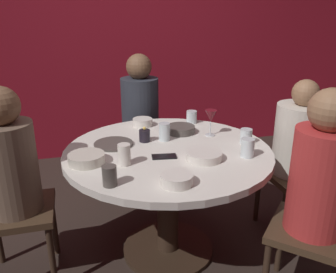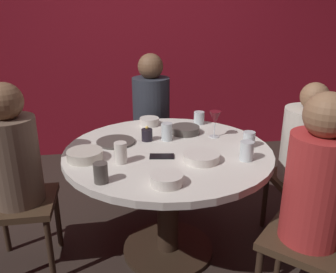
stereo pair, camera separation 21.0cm
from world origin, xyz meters
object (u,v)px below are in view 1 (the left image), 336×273
Objects in this scene: bowl_sauce_side at (177,179)px; seated_diner_right at (299,142)px; dining_table at (168,173)px; seated_diner_left at (10,167)px; cup_by_left_diner at (248,148)px; dinner_plate at (114,144)px; cup_by_right_diner at (192,117)px; cup_center_front at (124,155)px; cup_beside_wine at (246,136)px; cup_near_candle at (164,132)px; bowl_salad_center at (204,156)px; seated_diner_back at (140,110)px; wine_glass at (211,117)px; bowl_small_white at (143,122)px; seated_diner_front_right at (319,181)px; bowl_serving_large at (181,129)px; candle_holder at (145,136)px; bowl_rice_portion at (86,158)px; cell_phone at (164,157)px; cup_far_edge at (110,176)px.

seated_diner_right is at bearing 24.20° from bowl_sauce_side.
dining_table is 0.93m from seated_diner_right.
cup_by_left_diner is (1.30, -0.23, 0.07)m from seated_diner_left.
dinner_plate is 0.82m from cup_by_left_diner.
cup_by_right_diner is at bearing 98.73° from cup_by_left_diner.
cup_center_front is 0.79m from cup_beside_wine.
cup_near_candle is at bearing 158.10° from cup_beside_wine.
bowl_salad_center is 0.67m from cup_by_right_diner.
cup_center_front is at bearing -134.32° from cup_by_right_diner.
bowl_salad_center is (1.05, -0.20, 0.04)m from seated_diner_left.
bowl_sauce_side is at bearing -68.87° from dinner_plate.
cup_beside_wine reaches higher than dinner_plate.
seated_diner_back is 12.75× the size of cup_beside_wine.
wine_glass is 0.52m from bowl_small_white.
bowl_serving_large is (-0.45, 0.87, 0.02)m from seated_diner_front_right.
cup_center_front is 1.25× the size of cup_beside_wine.
seated_diner_front_right is at bearing -47.07° from candle_holder.
seated_diner_right is (0.92, 0.00, 0.12)m from dining_table.
dining_table is 0.90m from seated_diner_back.
wine_glass is at bearing 7.34° from seated_diner_left.
bowl_rice_portion reaches higher than dinner_plate.
seated_diner_back reaches higher than seated_diner_left.
wine_glass is at bearing 0.50° from dinner_plate.
cell_phone is 0.72× the size of bowl_serving_large.
cup_beside_wine is at bearing 35.38° from bowl_sauce_side.
cell_phone is 1.38× the size of cup_far_edge.
cup_by_right_diner is at bearing -28.95° from seated_diner_front_right.
wine_glass reaches higher than cup_near_candle.
cup_center_front reaches higher than candle_holder.
seated_diner_right is 1.37m from cup_far_edge.
dinner_plate is 2.23× the size of cup_by_left_diner.
wine_glass is at bearing 36.26° from cup_far_edge.
seated_diner_right is 1.09m from bowl_sauce_side.
seated_diner_right is 0.68m from seated_diner_front_right.
dining_table is 0.58m from cup_far_edge.
dining_table is 6.23× the size of bowl_rice_portion.
dinner_plate is (-0.31, 0.15, 0.17)m from dining_table.
cup_by_left_diner is at bearing -10.06° from seated_diner_left.
candle_holder is at bearing 3.25° from dinner_plate.
wine_glass reaches higher than bowl_small_white.
dining_table is 0.21m from cell_phone.
seated_diner_right is 0.79m from bowl_salad_center.
cup_beside_wine is at bearing -33.98° from seated_diner_front_right.
bowl_rice_portion is 1.98× the size of cup_far_edge.
bowl_sauce_side is 0.36m from cup_center_front.
cup_center_front is at bearing -171.48° from cup_beside_wine.
dinner_plate is 2.39× the size of cup_far_edge.
dinner_plate is at bearing -154.28° from cup_by_right_diner.
bowl_sauce_side is 0.61m from cup_near_candle.
cup_by_right_diner reaches higher than dinner_plate.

